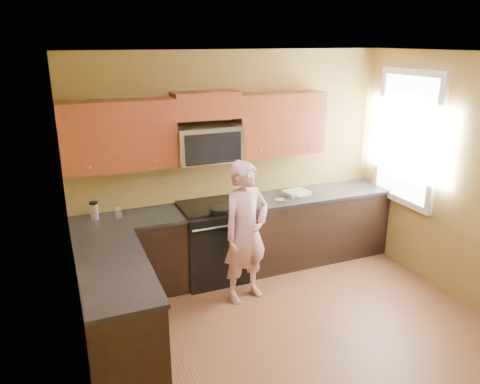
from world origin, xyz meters
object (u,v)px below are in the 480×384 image
butter_tub (247,208)px  travel_mug (95,219)px  woman (246,232)px  microwave (208,161)px  stove (213,242)px  frying_pan (220,212)px

butter_tub → travel_mug: (-1.69, 0.32, 0.00)m
travel_mug → woman: bearing=-25.5°
microwave → travel_mug: size_ratio=3.81×
stove → travel_mug: travel_mug is taller
frying_pan → woman: bearing=-66.3°
microwave → butter_tub: microwave is taller
microwave → frying_pan: (0.01, -0.38, -0.50)m
frying_pan → butter_tub: frying_pan is taller
microwave → butter_tub: (0.37, -0.31, -0.53)m
butter_tub → frying_pan: bearing=-168.5°
woman → frying_pan: woman is taller
frying_pan → butter_tub: 0.37m
woman → microwave: bearing=89.4°
woman → frying_pan: size_ratio=3.67×
stove → frying_pan: frying_pan is taller
butter_tub → woman: bearing=-115.1°
stove → butter_tub: 0.61m
woman → frying_pan: (-0.18, 0.33, 0.15)m
microwave → frying_pan: microwave is taller
woman → travel_mug: 1.68m
stove → microwave: (0.00, 0.12, 0.97)m
stove → frying_pan: 0.54m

